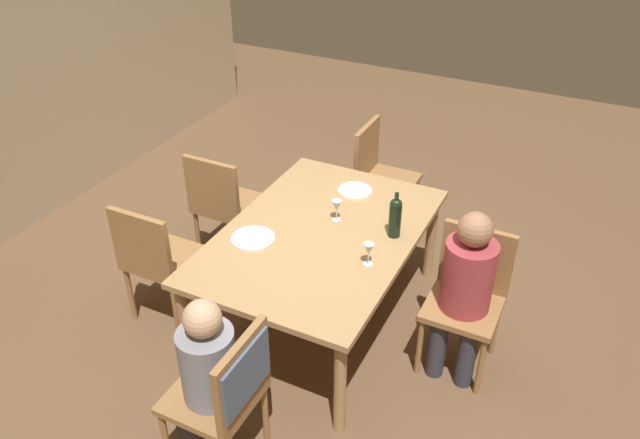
# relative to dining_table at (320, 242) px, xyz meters

# --- Properties ---
(ground_plane) EXTENTS (10.00, 10.00, 0.00)m
(ground_plane) POSITION_rel_dining_table_xyz_m (0.00, 0.00, -0.65)
(ground_plane) COLOR brown
(dining_table) EXTENTS (1.74, 1.18, 0.72)m
(dining_table) POSITION_rel_dining_table_xyz_m (0.00, 0.00, 0.00)
(dining_table) COLOR #A87F51
(dining_table) RESTS_ON ground_plane
(chair_left_end) EXTENTS (0.44, 0.46, 0.92)m
(chair_left_end) POSITION_rel_dining_table_xyz_m (-1.25, -0.12, -0.05)
(chair_left_end) COLOR olive
(chair_left_end) RESTS_ON ground_plane
(chair_near) EXTENTS (0.44, 0.44, 0.92)m
(chair_near) POSITION_rel_dining_table_xyz_m (0.09, -0.97, -0.12)
(chair_near) COLOR olive
(chair_near) RESTS_ON ground_plane
(chair_right_end) EXTENTS (0.44, 0.44, 0.92)m
(chair_right_end) POSITION_rel_dining_table_xyz_m (1.25, 0.09, -0.12)
(chair_right_end) COLOR olive
(chair_right_end) RESTS_ON ground_plane
(chair_far_left) EXTENTS (0.44, 0.44, 0.92)m
(chair_far_left) POSITION_rel_dining_table_xyz_m (-0.48, 0.97, -0.12)
(chair_far_left) COLOR olive
(chair_far_left) RESTS_ON ground_plane
(chair_far_right) EXTENTS (0.44, 0.44, 0.92)m
(chair_far_right) POSITION_rel_dining_table_xyz_m (0.31, 0.97, -0.12)
(chair_far_right) COLOR olive
(chair_far_right) RESTS_ON ground_plane
(person_woman_host) EXTENTS (0.29, 0.33, 1.09)m
(person_woman_host) POSITION_rel_dining_table_xyz_m (-1.25, 0.03, -0.02)
(person_woman_host) COLOR #33333D
(person_woman_host) RESTS_ON ground_plane
(person_man_bearded) EXTENTS (0.35, 0.31, 1.13)m
(person_man_bearded) POSITION_rel_dining_table_xyz_m (-0.03, -0.97, 0.01)
(person_man_bearded) COLOR #33333D
(person_man_bearded) RESTS_ON ground_plane
(wine_bottle_tall_green) EXTENTS (0.08, 0.08, 0.31)m
(wine_bottle_tall_green) POSITION_rel_dining_table_xyz_m (0.18, -0.44, 0.21)
(wine_bottle_tall_green) COLOR black
(wine_bottle_tall_green) RESTS_ON dining_table
(wine_glass_near_left) EXTENTS (0.07, 0.07, 0.15)m
(wine_glass_near_left) POSITION_rel_dining_table_xyz_m (-0.18, -0.41, 0.18)
(wine_glass_near_left) COLOR silver
(wine_glass_near_left) RESTS_ON dining_table
(wine_glass_centre) EXTENTS (0.07, 0.07, 0.15)m
(wine_glass_centre) POSITION_rel_dining_table_xyz_m (0.18, -0.03, 0.18)
(wine_glass_centre) COLOR silver
(wine_glass_centre) RESTS_ON dining_table
(dinner_plate_host) EXTENTS (0.24, 0.24, 0.01)m
(dinner_plate_host) POSITION_rel_dining_table_xyz_m (0.58, 0.01, 0.08)
(dinner_plate_host) COLOR white
(dinner_plate_host) RESTS_ON dining_table
(dinner_plate_guest_left) EXTENTS (0.28, 0.28, 0.01)m
(dinner_plate_guest_left) POSITION_rel_dining_table_xyz_m (-0.25, 0.35, 0.08)
(dinner_plate_guest_left) COLOR white
(dinner_plate_guest_left) RESTS_ON dining_table
(handbag) EXTENTS (0.17, 0.30, 0.22)m
(handbag) POSITION_rel_dining_table_xyz_m (0.74, 0.97, -0.54)
(handbag) COLOR brown
(handbag) RESTS_ON ground_plane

